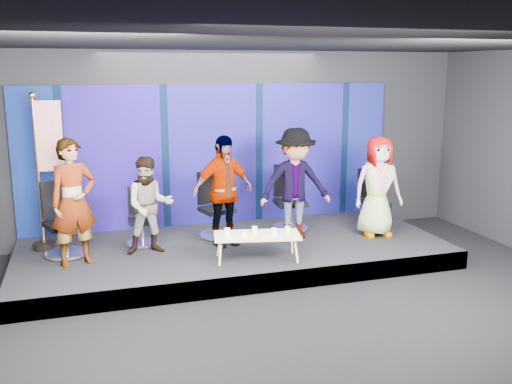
% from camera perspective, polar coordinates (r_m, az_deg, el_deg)
% --- Properties ---
extents(ground, '(10.00, 10.00, 0.00)m').
position_cam_1_polar(ground, '(7.48, 2.90, -12.91)').
color(ground, black).
rests_on(ground, ground).
extents(room_walls, '(10.02, 8.02, 3.51)m').
position_cam_1_polar(room_walls, '(6.81, 3.12, 5.92)').
color(room_walls, black).
rests_on(room_walls, ground).
extents(riser, '(7.00, 3.00, 0.30)m').
position_cam_1_polar(riser, '(9.64, -2.23, -6.05)').
color(riser, black).
rests_on(riser, ground).
extents(backdrop, '(7.00, 0.08, 2.60)m').
position_cam_1_polar(backdrop, '(10.68, -4.32, 3.73)').
color(backdrop, '#061F50').
rests_on(backdrop, riser).
extents(chair_a, '(0.85, 0.85, 1.17)m').
position_cam_1_polar(chair_a, '(9.41, -18.70, -3.76)').
color(chair_a, silver).
rests_on(chair_a, riser).
extents(panelist_a, '(0.81, 0.66, 1.90)m').
position_cam_1_polar(panelist_a, '(8.81, -17.77, -0.98)').
color(panelist_a, black).
rests_on(panelist_a, riser).
extents(chair_b, '(0.56, 0.56, 0.96)m').
position_cam_1_polar(chair_b, '(9.67, -11.36, -3.35)').
color(chair_b, silver).
rests_on(chair_b, riser).
extents(panelist_b, '(0.77, 0.61, 1.55)m').
position_cam_1_polar(panelist_b, '(9.09, -10.62, -1.34)').
color(panelist_b, black).
rests_on(panelist_b, riser).
extents(chair_c, '(0.78, 0.78, 1.13)m').
position_cam_1_polar(chair_c, '(9.95, -4.08, -2.36)').
color(chair_c, silver).
rests_on(chair_c, riser).
extents(panelist_c, '(1.15, 0.70, 1.83)m').
position_cam_1_polar(panelist_c, '(9.34, -3.33, 0.12)').
color(panelist_c, black).
rests_on(panelist_c, riser).
extents(chair_d, '(0.71, 0.71, 1.17)m').
position_cam_1_polar(chair_d, '(10.37, 3.36, -1.66)').
color(chair_d, silver).
rests_on(chair_d, riser).
extents(panelist_d, '(1.28, 0.80, 1.90)m').
position_cam_1_polar(panelist_d, '(9.76, 3.94, 0.85)').
color(panelist_d, black).
rests_on(panelist_d, riser).
extents(chair_e, '(0.66, 0.66, 1.08)m').
position_cam_1_polar(chair_e, '(10.69, 11.53, -1.64)').
color(chair_e, silver).
rests_on(chair_e, riser).
extents(panelist_e, '(0.90, 0.63, 1.75)m').
position_cam_1_polar(panelist_e, '(10.09, 12.08, 0.55)').
color(panelist_e, black).
rests_on(panelist_e, riser).
extents(coffee_table, '(1.39, 0.80, 0.40)m').
position_cam_1_polar(coffee_table, '(8.73, 0.10, -4.45)').
color(coffee_table, tan).
rests_on(coffee_table, riser).
extents(mug_a, '(0.09, 0.09, 0.11)m').
position_cam_1_polar(mug_a, '(8.67, -2.90, -3.98)').
color(mug_a, white).
rests_on(mug_a, coffee_table).
extents(mug_b, '(0.09, 0.09, 0.10)m').
position_cam_1_polar(mug_b, '(8.56, -1.16, -4.19)').
color(mug_b, white).
rests_on(mug_b, coffee_table).
extents(mug_c, '(0.08, 0.08, 0.10)m').
position_cam_1_polar(mug_c, '(8.78, -0.14, -3.79)').
color(mug_c, white).
rests_on(mug_c, coffee_table).
extents(mug_d, '(0.09, 0.09, 0.10)m').
position_cam_1_polar(mug_d, '(8.67, 1.81, -3.98)').
color(mug_d, white).
rests_on(mug_d, coffee_table).
extents(mug_e, '(0.08, 0.08, 0.09)m').
position_cam_1_polar(mug_e, '(8.82, 3.16, -3.75)').
color(mug_e, white).
rests_on(mug_e, coffee_table).
extents(flag_stand, '(0.58, 0.34, 2.53)m').
position_cam_1_polar(flag_stand, '(9.63, -20.25, 2.30)').
color(flag_stand, black).
rests_on(flag_stand, riser).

